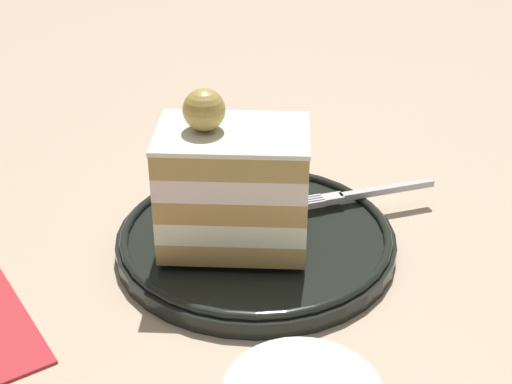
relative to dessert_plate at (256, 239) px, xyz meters
name	(u,v)px	position (x,y,z in m)	size (l,w,h in m)	color
ground_plane	(233,229)	(-0.03, 0.02, -0.01)	(2.40, 2.40, 0.00)	tan
dessert_plate	(256,239)	(0.00, 0.00, 0.00)	(0.20, 0.20, 0.02)	black
cake_slice	(233,185)	(-0.01, -0.02, 0.05)	(0.12, 0.10, 0.11)	tan
whipped_cream_dollop	(277,167)	(-0.01, 0.06, 0.03)	(0.03, 0.03, 0.03)	white
fork	(359,194)	(0.06, 0.07, 0.01)	(0.10, 0.08, 0.00)	silver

